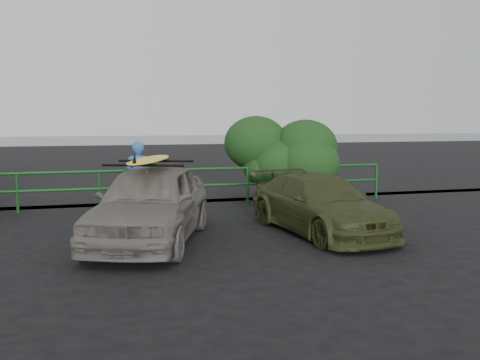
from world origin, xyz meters
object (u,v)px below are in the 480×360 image
object	(u,v)px
sedan	(150,203)
guardrail	(139,189)
man	(138,177)
surfboard	(150,160)
olive_vehicle	(320,204)

from	to	relation	value
sedan	guardrail	bearing A→B (deg)	108.48
man	surfboard	size ratio (longest dim) A/B	0.72
guardrail	man	xyz separation A→B (m)	(-0.06, -0.82, 0.39)
surfboard	guardrail	bearing A→B (deg)	108.48
sedan	surfboard	size ratio (longest dim) A/B	1.76
sedan	surfboard	xyz separation A→B (m)	(0.00, 0.00, 0.84)
sedan	man	world-z (taller)	man
sedan	surfboard	bearing A→B (deg)	19.51
man	guardrail	bearing A→B (deg)	-82.76
guardrail	sedan	world-z (taller)	sedan
guardrail	surfboard	bearing A→B (deg)	-91.03
olive_vehicle	man	bearing A→B (deg)	129.12
sedan	olive_vehicle	size ratio (longest dim) A/B	1.08
sedan	olive_vehicle	xyz separation A→B (m)	(3.48, -0.06, -0.16)
guardrail	olive_vehicle	bearing A→B (deg)	-50.23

